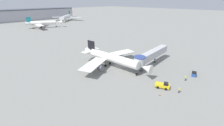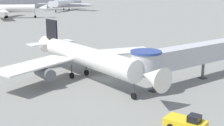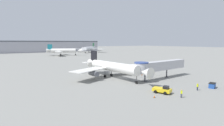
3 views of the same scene
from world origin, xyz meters
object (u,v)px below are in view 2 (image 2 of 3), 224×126
object	(u,v)px
jet_bridge	(185,56)
traffic_cone_starboard_wing	(152,71)
background_jet_green_tail	(65,3)
pushback_tug_yellow	(186,123)
background_jet_teal_tail	(10,9)
main_airplane	(85,57)

from	to	relation	value
jet_bridge	traffic_cone_starboard_wing	bearing A→B (deg)	87.70
jet_bridge	traffic_cone_starboard_wing	distance (m)	8.07
background_jet_green_tail	jet_bridge	bearing A→B (deg)	-60.65
jet_bridge	pushback_tug_yellow	size ratio (longest dim) A/B	4.96
pushback_tug_yellow	traffic_cone_starboard_wing	xyz separation A→B (m)	(10.93, 18.34, -0.48)
jet_bridge	pushback_tug_yellow	bearing A→B (deg)	-138.00
jet_bridge	traffic_cone_starboard_wing	xyz separation A→B (m)	(-0.15, 7.07, -3.88)
pushback_tug_yellow	background_jet_teal_tail	bearing A→B (deg)	61.05
main_airplane	jet_bridge	distance (m)	14.76
background_jet_green_tail	traffic_cone_starboard_wing	bearing A→B (deg)	-61.58
main_airplane	background_jet_teal_tail	bearing A→B (deg)	75.65
jet_bridge	background_jet_green_tail	distance (m)	150.58
main_airplane	background_jet_green_tail	bearing A→B (deg)	61.71
pushback_tug_yellow	traffic_cone_starboard_wing	world-z (taller)	pushback_tug_yellow
pushback_tug_yellow	background_jet_teal_tail	size ratio (longest dim) A/B	0.15
main_airplane	traffic_cone_starboard_wing	distance (m)	11.79
pushback_tug_yellow	jet_bridge	bearing A→B (deg)	24.38
pushback_tug_yellow	background_jet_teal_tail	distance (m)	126.38
traffic_cone_starboard_wing	background_jet_teal_tail	distance (m)	107.07
main_airplane	traffic_cone_starboard_wing	bearing A→B (deg)	-17.89
pushback_tug_yellow	background_jet_green_tail	size ratio (longest dim) A/B	0.15
main_airplane	pushback_tug_yellow	size ratio (longest dim) A/B	6.54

